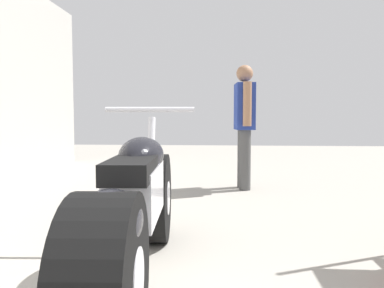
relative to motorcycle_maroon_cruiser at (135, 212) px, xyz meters
name	(u,v)px	position (x,y,z in m)	size (l,w,h in m)	color
ground_plane	(175,212)	(0.01, 1.77, -0.42)	(19.01, 19.01, 0.00)	#9E998E
motorcycle_maroon_cruiser	(135,212)	(0.00, 0.00, 0.00)	(0.66, 2.22, 1.03)	black
mechanic_in_blue	(244,119)	(0.78, 3.13, 0.51)	(0.27, 0.66, 1.65)	#4C4C4C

